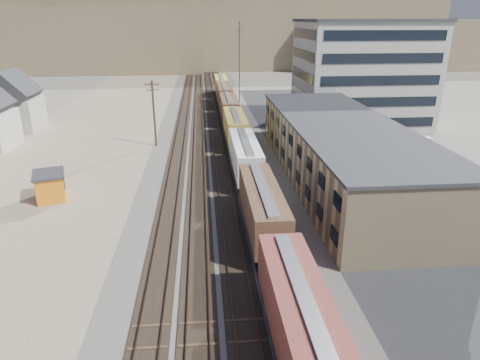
{
  "coord_description": "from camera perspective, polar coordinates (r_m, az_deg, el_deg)",
  "views": [
    {
      "loc": [
        -1.32,
        -22.64,
        18.51
      ],
      "look_at": [
        2.36,
        18.13,
        3.0
      ],
      "focal_mm": 32.0,
      "sensor_mm": 36.0,
      "label": 1
    }
  ],
  "objects": [
    {
      "name": "office_tower",
      "position": [
        83.45,
        15.87,
        13.63
      ],
      "size": [
        22.6,
        18.6,
        18.45
      ],
      "color": "#9E998E",
      "rests_on": "ground"
    },
    {
      "name": "radio_mast",
      "position": [
        83.49,
        -0.1,
        14.3
      ],
      "size": [
        1.2,
        0.16,
        18.0
      ],
      "color": "black",
      "rests_on": "ground"
    },
    {
      "name": "utility_pole_north",
      "position": [
        66.36,
        -11.4,
        8.86
      ],
      "size": [
        2.2,
        0.32,
        10.0
      ],
      "color": "#382619",
      "rests_on": "ground"
    },
    {
      "name": "rail_tracks",
      "position": [
        74.94,
        -4.44,
        6.48
      ],
      "size": [
        11.4,
        200.0,
        0.24
      ],
      "color": "black",
      "rests_on": "ground"
    },
    {
      "name": "hills_north",
      "position": [
        190.62,
        -4.99,
        19.35
      ],
      "size": [
        265.0,
        80.0,
        32.0
      ],
      "color": "brown",
      "rests_on": "ground"
    },
    {
      "name": "dirt_yard",
      "position": [
        67.93,
        -20.94,
        3.56
      ],
      "size": [
        24.0,
        180.0,
        0.03
      ],
      "primitive_type": "cube",
      "color": "#7C6955",
      "rests_on": "ground"
    },
    {
      "name": "warehouse",
      "position": [
        52.5,
        13.19,
        3.75
      ],
      "size": [
        12.4,
        40.4,
        7.25
      ],
      "color": "tan",
      "rests_on": "ground"
    },
    {
      "name": "freight_train",
      "position": [
        59.6,
        -0.05,
        5.46
      ],
      "size": [
        3.0,
        119.74,
        4.46
      ],
      "color": "black",
      "rests_on": "ground"
    },
    {
      "name": "ballast_bed",
      "position": [
        74.96,
        -4.02,
        6.43
      ],
      "size": [
        18.0,
        200.0,
        0.06
      ],
      "primitive_type": "cube",
      "color": "#4C4742",
      "rests_on": "ground"
    },
    {
      "name": "maintenance_shed",
      "position": [
        50.63,
        -24.0,
        -0.7
      ],
      "size": [
        4.28,
        4.89,
        3.03
      ],
      "color": "orange",
      "rests_on": "ground"
    },
    {
      "name": "ground",
      "position": [
        29.27,
        -1.49,
        -18.48
      ],
      "size": [
        300.0,
        300.0,
        0.0
      ],
      "primitive_type": "plane",
      "color": "#6B6356",
      "rests_on": "ground"
    },
    {
      "name": "parked_car_far",
      "position": [
        71.85,
        23.56,
        4.74
      ],
      "size": [
        2.01,
        4.79,
        1.62
      ],
      "primitive_type": "imported",
      "rotation": [
        0.0,
        0.0,
        0.02
      ],
      "color": "silver",
      "rests_on": "ground"
    },
    {
      "name": "parked_car_blue",
      "position": [
        74.13,
        13.49,
        6.27
      ],
      "size": [
        5.25,
        5.16,
        1.4
      ],
      "primitive_type": "imported",
      "rotation": [
        0.0,
        0.0,
        0.81
      ],
      "color": "navy",
      "rests_on": "ground"
    },
    {
      "name": "asphalt_lot",
      "position": [
        64.87,
        16.18,
        3.35
      ],
      "size": [
        26.0,
        120.0,
        0.04
      ],
      "primitive_type": "cube",
      "color": "#232326",
      "rests_on": "ground"
    }
  ]
}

